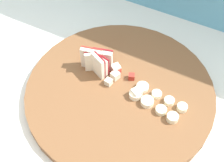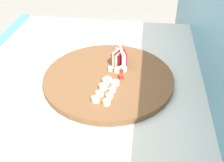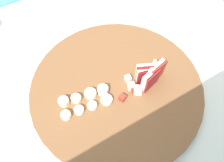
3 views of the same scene
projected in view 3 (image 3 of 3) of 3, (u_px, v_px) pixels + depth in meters
ground at (99, 147)px, 1.31m from camera, size 10.00×10.00×0.00m
tiled_countertop at (93, 123)px, 0.94m from camera, size 1.13×0.85×0.87m
cutting_board at (116, 86)px, 0.54m from camera, size 0.45×0.45×0.02m
apple_wedge_fan at (150, 75)px, 0.51m from camera, size 0.08×0.05×0.06m
apple_dice_pile at (124, 89)px, 0.51m from camera, size 0.10×0.07×0.02m
banana_slice_rows at (86, 100)px, 0.50m from camera, size 0.13×0.08×0.01m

